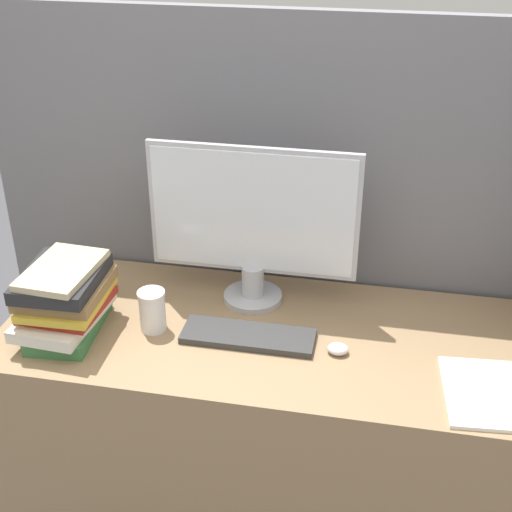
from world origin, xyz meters
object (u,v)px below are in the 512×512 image
monitor (253,225)px  keyboard (248,336)px  coffee_cup (152,310)px  book_stack (65,299)px  mouse (338,349)px

monitor → keyboard: size_ratio=1.65×
coffee_cup → monitor: bearing=40.3°
keyboard → coffee_cup: bearing=-179.4°
monitor → coffee_cup: 0.39m
coffee_cup → keyboard: bearing=0.6°
monitor → book_stack: bearing=-151.2°
keyboard → mouse: bearing=-3.8°
monitor → book_stack: (-0.49, -0.27, -0.15)m
coffee_cup → book_stack: 0.25m
coffee_cup → mouse: bearing=-1.5°
book_stack → monitor: bearing=28.8°
monitor → coffee_cup: size_ratio=4.97×
keyboard → mouse: size_ratio=6.38×
keyboard → monitor: bearing=97.7°
monitor → keyboard: monitor is taller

